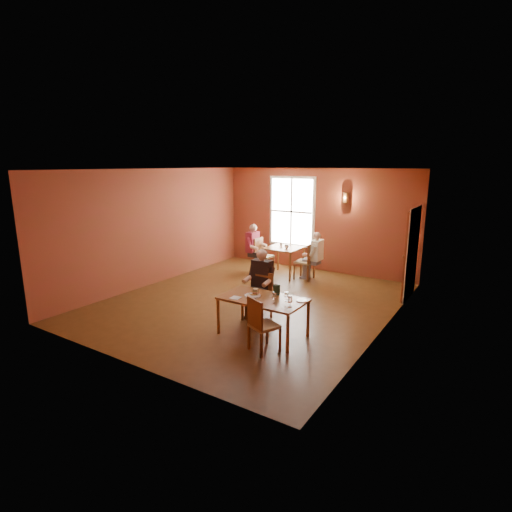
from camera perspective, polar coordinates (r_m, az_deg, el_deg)
The scene contains 29 objects.
ground at distance 9.29m, azimuth -0.67°, elevation -6.56°, with size 6.00×7.00×0.01m, color brown.
wall_back at distance 11.94m, azimuth 8.61°, elevation 5.11°, with size 6.00×0.04×3.00m, color brown.
wall_front at distance 6.35m, azimuth -18.35°, elevation -2.37°, with size 6.00×0.04×3.00m, color brown.
wall_left at distance 10.82m, azimuth -14.12°, elevation 4.05°, with size 0.04×7.00×3.00m, color brown.
wall_right at distance 7.70m, azimuth 18.29°, elevation 0.27°, with size 0.04×7.00×3.00m, color brown.
ceiling at distance 8.76m, azimuth -0.72°, elevation 12.28°, with size 6.00×7.00×0.04m, color white.
window at distance 12.22m, azimuth 5.11°, elevation 6.32°, with size 1.36×0.10×1.96m, color white.
door at distance 10.01m, azimuth 21.14°, elevation 0.23°, with size 0.12×1.04×2.10m, color maroon.
wall_sconce at distance 11.44m, azimuth 12.68°, elevation 8.13°, with size 0.16×0.16×0.28m, color brown.
main_table at distance 7.45m, azimuth 0.98°, elevation -8.66°, with size 1.54×0.87×0.72m, color #5D3218, non-canonical shape.
chair_diner_main at distance 8.17m, azimuth 0.39°, elevation -5.82°, with size 0.42×0.42×0.95m, color brown, non-canonical shape.
diner_main at distance 8.09m, azimuth 0.28°, elevation -4.51°, with size 0.54×0.54×1.36m, color black, non-canonical shape.
chair_empty at distance 6.81m, azimuth 1.21°, elevation -9.73°, with size 0.42×0.42×0.96m, color brown, non-canonical shape.
plate_food at distance 7.42m, azimuth -0.49°, elevation -5.61°, with size 0.30×0.30×0.04m, color white.
sandwich at distance 7.44m, azimuth -0.04°, elevation -5.25°, with size 0.09×0.09×0.11m, color tan.
goblet_a at distance 7.15m, azimuth 4.36°, elevation -5.76°, with size 0.07×0.07×0.18m, color white, non-canonical shape.
goblet_b at distance 6.86m, azimuth 4.89°, elevation -6.51°, with size 0.08×0.08×0.20m, color white, non-canonical shape.
goblet_c at distance 7.02m, azimuth 2.58°, elevation -6.03°, with size 0.08×0.08×0.20m, color white, non-canonical shape.
menu_stand at distance 7.48m, azimuth 2.98°, elevation -4.86°, with size 0.12×0.06×0.19m, color #1C3A27.
knife at distance 7.17m, azimuth -0.55°, elevation -6.41°, with size 0.20×0.02×0.00m, color silver.
napkin at distance 7.34m, azimuth -2.94°, elevation -5.97°, with size 0.18×0.18×0.01m, color silver.
side_plate at distance 7.22m, azimuth 6.51°, elevation -6.33°, with size 0.19×0.19×0.02m, color white.
second_table at distance 11.37m, azimuth 3.98°, elevation -0.77°, with size 0.93×0.93×0.82m, color brown, non-canonical shape.
chair_diner_white at distance 11.06m, azimuth 6.94°, elevation -0.70°, with size 0.45×0.45×1.02m, color brown, non-canonical shape.
diner_white at distance 11.01m, azimuth 7.10°, elevation -0.05°, with size 0.51×0.51×1.28m, color silver, non-canonical shape.
chair_diner_maroon at distance 11.66m, azimuth 1.19°, elevation 0.08°, with size 0.45×0.45×1.01m, color brown, non-canonical shape.
diner_maroon at distance 11.64m, azimuth 1.07°, elevation 0.97°, with size 0.55×0.55×1.37m, color #58191B, non-canonical shape.
cup_a at distance 11.13m, azimuth 4.40°, elevation 1.34°, with size 0.12×0.12×0.10m, color white.
cup_b at distance 11.46m, azimuth 3.61°, elevation 1.67°, with size 0.10×0.10×0.09m, color silver.
Camera 1 is at (4.82, -7.31, 3.11)m, focal length 28.00 mm.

